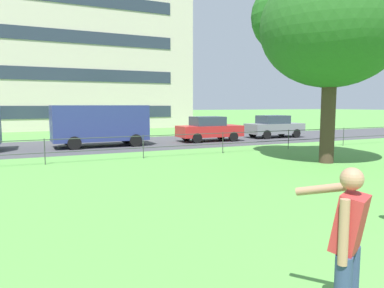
{
  "coord_description": "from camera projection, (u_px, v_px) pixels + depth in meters",
  "views": [
    {
      "loc": [
        -4.5,
        0.01,
        2.26
      ],
      "look_at": [
        -0.55,
        8.53,
        1.24
      ],
      "focal_mm": 33.71,
      "sensor_mm": 36.0,
      "label": 1
    }
  ],
  "objects": [
    {
      "name": "car_red_far_right",
      "position": [
        209.0,
        129.0,
        22.46
      ],
      "size": [
        4.03,
        1.87,
        1.54
      ],
      "color": "red",
      "rests_on": "ground"
    },
    {
      "name": "street_strip",
      "position": [
        112.0,
        144.0,
        20.69
      ],
      "size": [
        80.0,
        7.65,
        0.01
      ],
      "primitive_type": "cube",
      "color": "#424247",
      "rests_on": "ground"
    },
    {
      "name": "tree_large_lawn",
      "position": [
        325.0,
        24.0,
        13.92
      ],
      "size": [
        5.37,
        5.83,
        7.48
      ],
      "color": "#423023",
      "rests_on": "ground"
    },
    {
      "name": "apartment_building_background",
      "position": [
        24.0,
        40.0,
        34.39
      ],
      "size": [
        30.97,
        10.79,
        16.77
      ],
      "color": "beige",
      "rests_on": "ground"
    },
    {
      "name": "panel_van_right",
      "position": [
        100.0,
        123.0,
        19.56
      ],
      "size": [
        5.03,
        2.17,
        2.24
      ],
      "color": "navy",
      "rests_on": "ground"
    },
    {
      "name": "person_thrower",
      "position": [
        347.0,
        245.0,
        3.5
      ],
      "size": [
        0.47,
        0.88,
        1.67
      ],
      "color": "navy",
      "rests_on": "ground"
    },
    {
      "name": "park_fence",
      "position": [
        143.0,
        143.0,
        15.24
      ],
      "size": [
        31.03,
        0.04,
        1.0
      ],
      "color": "#333833",
      "rests_on": "ground"
    },
    {
      "name": "car_grey_far_left",
      "position": [
        274.0,
        126.0,
        25.03
      ],
      "size": [
        4.02,
        1.85,
        1.54
      ],
      "color": "slate",
      "rests_on": "ground"
    }
  ]
}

